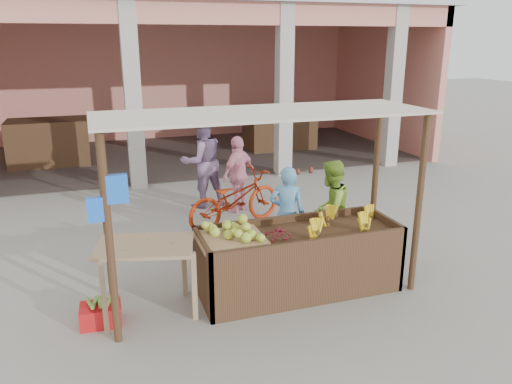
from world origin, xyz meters
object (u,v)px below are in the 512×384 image
object	(u,v)px
side_table	(145,256)
motorcycle	(235,198)
red_crate	(101,315)
vendor_green	(330,207)
vendor_blue	(287,211)
fruit_stall	(298,262)

from	to	relation	value
side_table	motorcycle	distance (m)	3.13
red_crate	vendor_green	distance (m)	3.57
red_crate	vendor_blue	xyz separation A→B (m)	(2.73, 0.98, 0.66)
red_crate	motorcycle	world-z (taller)	motorcycle
vendor_green	vendor_blue	bearing A→B (deg)	-39.11
motorcycle	side_table	bearing A→B (deg)	125.13
fruit_stall	side_table	xyz separation A→B (m)	(-1.95, 0.04, 0.36)
side_table	motorcycle	size ratio (longest dim) A/B	0.64
vendor_blue	motorcycle	bearing A→B (deg)	-54.47
vendor_blue	vendor_green	size ratio (longest dim) A/B	0.98
fruit_stall	motorcycle	size ratio (longest dim) A/B	1.31
vendor_green	side_table	bearing A→B (deg)	-15.48
vendor_blue	vendor_green	world-z (taller)	vendor_green
side_table	vendor_green	distance (m)	2.94
red_crate	motorcycle	xyz separation A→B (m)	(2.39, 2.61, 0.40)
fruit_stall	motorcycle	xyz separation A→B (m)	(-0.12, 2.58, 0.12)
vendor_green	motorcycle	bearing A→B (deg)	-91.40
red_crate	vendor_blue	world-z (taller)	vendor_blue
fruit_stall	vendor_blue	xyz separation A→B (m)	(0.21, 0.94, 0.38)
fruit_stall	vendor_blue	distance (m)	1.04
red_crate	side_table	bearing A→B (deg)	11.00
side_table	vendor_blue	xyz separation A→B (m)	(2.16, 0.90, 0.02)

